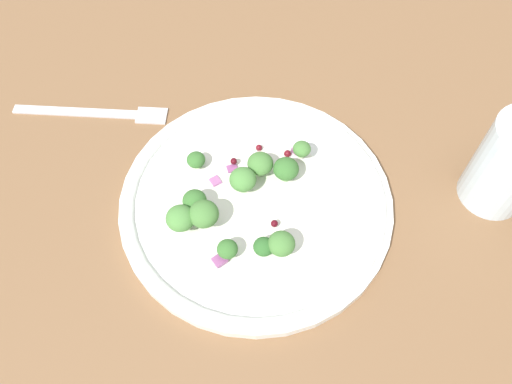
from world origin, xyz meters
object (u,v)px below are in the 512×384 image
object	(u,v)px
broccoli_floret_1	(195,201)
water_glass	(510,165)
broccoli_floret_2	(243,180)
plate	(256,201)
fork	(100,113)
broccoli_floret_0	(204,214)

from	to	relation	value
broccoli_floret_1	water_glass	distance (cm)	31.79
broccoli_floret_1	broccoli_floret_2	size ratio (longest dim) A/B	0.87
plate	fork	bearing A→B (deg)	-146.63
plate	water_glass	bearing A→B (deg)	71.00
broccoli_floret_0	fork	world-z (taller)	broccoli_floret_0
broccoli_floret_1	fork	size ratio (longest dim) A/B	0.14
plate	water_glass	distance (cm)	25.84
plate	fork	xyz separation A→B (cm)	(-18.94, -12.48, -0.61)
plate	broccoli_floret_2	bearing A→B (deg)	-152.44
water_glass	broccoli_floret_1	bearing A→B (deg)	-107.24
broccoli_floret_2	fork	xyz separation A→B (cm)	(-17.38, -11.66, -3.01)
water_glass	plate	bearing A→B (deg)	-109.00
plate	fork	size ratio (longest dim) A/B	1.65
broccoli_floret_2	fork	size ratio (longest dim) A/B	0.16
broccoli_floret_0	water_glass	xyz separation A→B (cm)	(7.25, 30.01, 1.64)
plate	broccoli_floret_1	world-z (taller)	broccoli_floret_1
broccoli_floret_0	broccoli_floret_1	bearing A→B (deg)	-172.59
plate	broccoli_floret_0	bearing A→B (deg)	-80.10
water_glass	fork	bearing A→B (deg)	-126.70
broccoli_floret_0	fork	size ratio (longest dim) A/B	0.17
plate	broccoli_floret_2	xyz separation A→B (cm)	(-1.57, -0.82, 2.40)
broccoli_floret_1	broccoli_floret_2	bearing A→B (deg)	94.74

